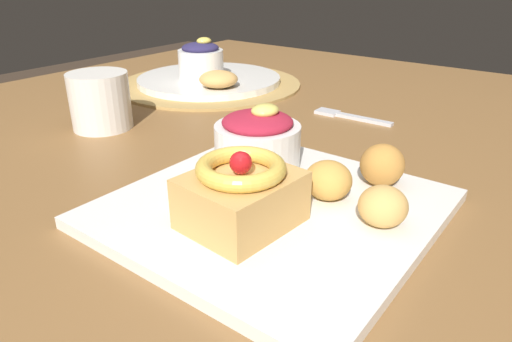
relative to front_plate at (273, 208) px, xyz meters
name	(u,v)px	position (x,y,z in m)	size (l,w,h in m)	color
dining_table	(168,209)	(0.04, 0.20, -0.09)	(1.51, 1.07, 0.73)	brown
woven_placemat	(209,84)	(0.34, 0.39, 0.00)	(0.36, 0.36, 0.01)	#AD894C
front_plate	(273,208)	(0.00, 0.00, 0.00)	(0.28, 0.28, 0.01)	white
cake_slice	(241,194)	(-0.05, 0.00, 0.04)	(0.10, 0.09, 0.07)	tan
berry_ramekin	(258,140)	(0.06, 0.06, 0.04)	(0.10, 0.10, 0.07)	white
fritter_front	(382,165)	(0.10, -0.06, 0.03)	(0.05, 0.04, 0.04)	#BC7F38
fritter_middle	(383,206)	(0.03, -0.10, 0.02)	(0.04, 0.04, 0.04)	tan
fritter_back	(327,181)	(0.04, -0.04, 0.03)	(0.05, 0.05, 0.04)	gold
back_plate	(209,80)	(0.34, 0.39, 0.01)	(0.28, 0.28, 0.01)	white
back_ramekin	(201,61)	(0.32, 0.39, 0.04)	(0.09, 0.09, 0.08)	white
back_pastry	(218,79)	(0.29, 0.32, 0.03)	(0.07, 0.07, 0.03)	tan
fork	(347,116)	(0.32, 0.08, 0.00)	(0.03, 0.13, 0.00)	silver
coffee_mug	(100,101)	(0.06, 0.34, 0.03)	(0.08, 0.08, 0.08)	silver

